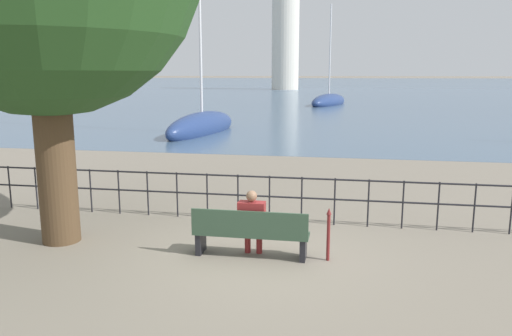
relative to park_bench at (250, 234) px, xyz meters
name	(u,v)px	position (x,y,z in m)	size (l,w,h in m)	color
ground_plane	(251,256)	(0.00, 0.07, -0.44)	(1000.00, 1000.00, 0.00)	gray
harbor_water	(343,83)	(0.00, 161.15, -0.44)	(600.00, 300.00, 0.01)	#47607A
park_bench	(250,234)	(0.00, 0.00, 0.00)	(2.11, 0.45, 0.90)	#334C38
seated_person_left	(252,220)	(0.02, 0.08, 0.23)	(0.49, 0.35, 1.23)	maroon
promenade_railing	(270,191)	(0.00, 2.24, 0.25)	(14.44, 0.04, 1.05)	black
closed_umbrella	(328,231)	(1.39, 0.09, 0.10)	(0.09, 0.09, 0.97)	maroon
sailboat_0	(202,126)	(-6.24, 18.09, -0.04)	(2.74, 8.06, 13.05)	navy
sailboat_2	(329,101)	(-0.28, 44.23, -0.08)	(4.44, 8.82, 10.58)	navy
harbor_lighthouse	(285,36)	(-10.71, 91.30, 9.82)	(5.31, 5.31, 22.07)	silver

